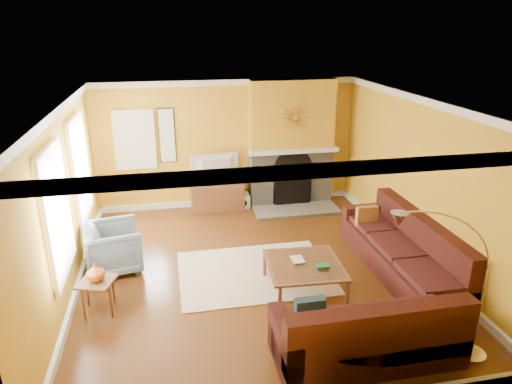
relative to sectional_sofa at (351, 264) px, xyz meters
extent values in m
cube|color=brown|center=(-1.28, 0.87, -0.46)|extent=(5.50, 6.00, 0.02)
cube|color=white|center=(-1.28, 0.87, 2.26)|extent=(5.50, 6.00, 0.02)
cube|color=gold|center=(-1.28, 3.88, 0.90)|extent=(5.50, 0.02, 2.70)
cube|color=gold|center=(-1.28, -2.14, 0.90)|extent=(5.50, 0.02, 2.70)
cube|color=gold|center=(-4.04, 0.87, 0.90)|extent=(0.02, 6.00, 2.70)
cube|color=gold|center=(1.48, 0.87, 0.90)|extent=(0.02, 6.00, 2.70)
cube|color=white|center=(-4.00, 2.17, 1.05)|extent=(0.06, 1.22, 1.72)
cube|color=white|center=(-4.00, 0.27, 1.05)|extent=(0.06, 1.22, 1.72)
cube|color=white|center=(-3.18, 3.83, 1.10)|extent=(0.82, 0.06, 1.22)
cube|color=white|center=(-2.53, 3.84, 1.15)|extent=(0.34, 0.04, 1.14)
cube|color=white|center=(0.07, 3.43, 0.80)|extent=(1.92, 0.22, 0.08)
cube|color=gray|center=(0.07, 3.12, -0.42)|extent=(1.80, 0.70, 0.06)
cube|color=beige|center=(-1.30, 0.80, -0.44)|extent=(2.40, 1.80, 0.02)
cube|color=brown|center=(-1.56, 3.60, -0.14)|extent=(1.11, 0.50, 0.61)
imported|color=black|center=(-1.56, 3.60, 0.46)|extent=(1.04, 0.31, 0.59)
cube|color=white|center=(-1.03, 3.57, -0.30)|extent=(0.31, 0.31, 0.31)
imported|color=slate|center=(-3.50, 1.37, -0.06)|extent=(0.99, 0.97, 0.78)
imported|color=orange|center=(-3.61, 0.20, 0.17)|extent=(0.30, 0.30, 0.26)
imported|color=white|center=(-0.83, 0.30, 0.00)|extent=(0.18, 0.24, 0.02)
camera|label=1|loc=(-2.53, -5.51, 3.34)|focal=32.00mm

